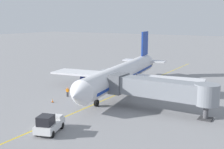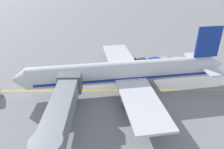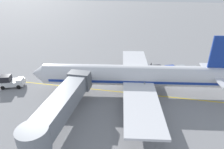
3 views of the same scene
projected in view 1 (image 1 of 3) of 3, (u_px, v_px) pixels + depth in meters
The scene contains 14 objects.
ground_plane at pixel (127, 90), 56.46m from camera, with size 400.00×400.00×0.00m, color gray.
gate_lead_in_line at pixel (127, 90), 56.46m from camera, with size 0.24×80.00×0.01m, color gold.
parked_airliner at pixel (122, 74), 55.74m from camera, with size 30.44×37.29×10.63m.
jet_bridge at pixel (161, 89), 42.64m from camera, with size 16.35×3.50×4.98m.
pushback_tractor at pixel (49, 124), 35.05m from camera, with size 3.46×4.87×2.40m.
baggage_tug_lead at pixel (85, 79), 63.44m from camera, with size 1.50×2.61×1.62m.
baggage_cart_front at pixel (94, 77), 64.63m from camera, with size 2.04×2.94×1.58m.
baggage_cart_second_in_train at pixel (100, 74), 67.34m from camera, with size 2.04×2.94×1.58m.
baggage_cart_third_in_train at pixel (103, 73), 69.51m from camera, with size 2.04×2.94×1.58m.
baggage_cart_tail_end at pixel (109, 71), 71.71m from camera, with size 2.04×2.94×1.58m.
ground_crew_wing_walker at pixel (68, 91), 51.50m from camera, with size 0.72×0.33×1.69m.
ground_crew_loader at pixel (106, 79), 62.38m from camera, with size 0.71×0.36×1.69m.
safety_cone_nose_left at pixel (75, 98), 49.89m from camera, with size 0.36×0.36×0.59m.
safety_cone_nose_right at pixel (53, 101), 48.07m from camera, with size 0.36×0.36×0.59m.
Camera 1 is at (-25.94, 48.49, 13.44)m, focal length 46.99 mm.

